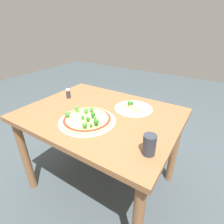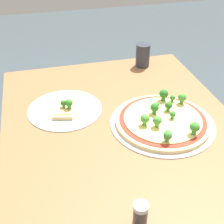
{
  "view_description": "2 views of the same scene",
  "coord_description": "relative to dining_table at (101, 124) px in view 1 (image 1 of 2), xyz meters",
  "views": [
    {
      "loc": [
        -0.69,
        0.92,
        1.36
      ],
      "look_at": [
        -0.09,
        -0.02,
        0.77
      ],
      "focal_mm": 28.0,
      "sensor_mm": 36.0,
      "label": 1
    },
    {
      "loc": [
        0.86,
        -0.27,
        1.44
      ],
      "look_at": [
        -0.09,
        -0.02,
        0.77
      ],
      "focal_mm": 50.0,
      "sensor_mm": 36.0,
      "label": 2
    }
  ],
  "objects": [
    {
      "name": "pizza_tray_whole",
      "position": [
        -0.0,
        0.15,
        0.12
      ],
      "size": [
        0.39,
        0.39,
        0.07
      ],
      "color": "#B7B7BC",
      "rests_on": "dining_table"
    },
    {
      "name": "pizza_tray_slice",
      "position": [
        -0.18,
        -0.19,
        0.11
      ],
      "size": [
        0.29,
        0.29,
        0.07
      ],
      "color": "#B7B7BC",
      "rests_on": "dining_table"
    },
    {
      "name": "drinking_cup",
      "position": [
        -0.48,
        0.23,
        0.16
      ],
      "size": [
        0.07,
        0.07,
        0.11
      ],
      "primitive_type": "cylinder",
      "color": "#2D333D",
      "rests_on": "dining_table"
    },
    {
      "name": "condiment_shaker",
      "position": [
        0.4,
        -0.07,
        0.14
      ],
      "size": [
        0.04,
        0.04,
        0.08
      ],
      "color": "#333338",
      "rests_on": "dining_table"
    },
    {
      "name": "ground_plane",
      "position": [
        0.0,
        0.0,
        -0.65
      ],
      "size": [
        8.0,
        8.0,
        0.0
      ],
      "primitive_type": "plane",
      "color": "#3D474C"
    },
    {
      "name": "dining_table",
      "position": [
        0.0,
        0.0,
        0.0
      ],
      "size": [
        1.14,
        0.87,
        0.75
      ],
      "color": "brown",
      "rests_on": "ground_plane"
    }
  ]
}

